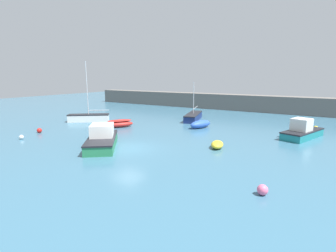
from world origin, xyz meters
name	(u,v)px	position (x,y,z in m)	size (l,w,h in m)	color
ground_plane	(128,150)	(0.00, 0.00, -0.10)	(120.00, 120.00, 0.20)	#38667F
harbor_breakwater	(237,102)	(0.00, 29.31, 1.35)	(61.21, 2.77, 2.70)	#66605B
rowboat_with_red_cover	(120,123)	(-6.94, 6.68, 0.44)	(2.78, 3.24, 0.88)	red
fishing_dinghy_green	(217,144)	(6.13, 4.12, 0.30)	(1.46, 2.05, 0.60)	yellow
open_tender_yellow	(200,124)	(1.31, 11.21, 0.45)	(2.07, 3.24, 0.89)	#2D56B7
sailboat_tall_mast	(89,118)	(-13.02, 7.42, 0.53)	(5.01, 4.39, 7.73)	white
cabin_cruiser_white	(102,139)	(-2.35, -0.61, 0.69)	(5.41, 5.95, 1.87)	#287A4C
motorboat_grey_hull	(302,131)	(11.77, 11.82, 0.65)	(3.52, 5.76, 1.94)	teal
sailboat_twin_hulled	(193,117)	(-1.80, 15.66, 0.48)	(3.10, 6.27, 5.12)	navy
mooring_buoy_yellow	(316,128)	(12.73, 16.61, 0.25)	(0.51, 0.51, 0.51)	yellow
mooring_buoy_white	(21,137)	(-10.84, -2.75, 0.21)	(0.41, 0.41, 0.41)	white
mooring_buoy_pink	(263,190)	(11.31, -2.98, 0.28)	(0.55, 0.55, 0.55)	#EA668C
mooring_buoy_red	(39,130)	(-12.02, -0.17, 0.25)	(0.51, 0.51, 0.51)	red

